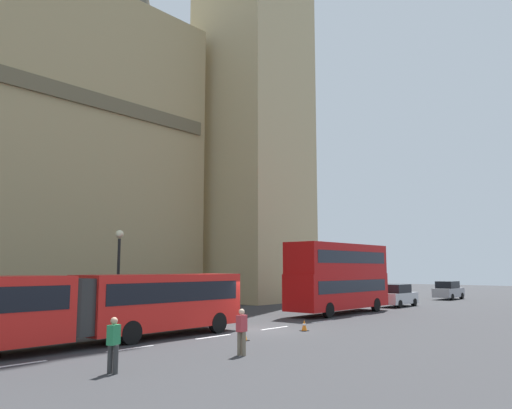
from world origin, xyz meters
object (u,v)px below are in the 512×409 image
at_px(pedestrian_by_kerb, 242,330).
at_px(traffic_cone_west, 244,334).
at_px(double_decker_bus, 339,275).
at_px(sedan_lead, 397,296).
at_px(traffic_cone_middle, 304,325).
at_px(articulated_bus, 71,304).
at_px(sedan_trailing, 448,290).
at_px(pedestrian_near_cones, 113,343).
at_px(street_lamp, 118,271).

bearing_deg(pedestrian_by_kerb, traffic_cone_west, 40.74).
distance_m(double_decker_bus, sedan_lead, 9.06).
bearing_deg(traffic_cone_middle, articulated_bus, 160.00).
xyz_separation_m(sedan_lead, sedan_trailing, (12.77, 0.41, 0.00)).
distance_m(sedan_trailing, pedestrian_near_cones, 44.35).
relative_size(double_decker_bus, sedan_trailing, 2.28).
bearing_deg(pedestrian_near_cones, pedestrian_by_kerb, -9.01).
relative_size(traffic_cone_west, street_lamp, 0.11).
height_order(sedan_lead, traffic_cone_west, sedan_lead).
bearing_deg(double_decker_bus, pedestrian_near_cones, -165.78).
bearing_deg(double_decker_bus, pedestrian_by_kerb, -159.62).
relative_size(sedan_lead, pedestrian_near_cones, 2.60).
bearing_deg(sedan_lead, double_decker_bus, 179.03).
height_order(traffic_cone_west, pedestrian_near_cones, pedestrian_near_cones).
relative_size(traffic_cone_middle, street_lamp, 0.11).
bearing_deg(articulated_bus, pedestrian_by_kerb, -63.46).
relative_size(sedan_trailing, street_lamp, 0.83).
bearing_deg(traffic_cone_west, traffic_cone_middle, 0.47).
bearing_deg(pedestrian_by_kerb, sedan_trailing, 9.75).
height_order(sedan_lead, sedan_trailing, same).
relative_size(articulated_bus, street_lamp, 3.33).
bearing_deg(sedan_trailing, pedestrian_by_kerb, -170.25).
bearing_deg(street_lamp, sedan_trailing, -6.55).
bearing_deg(traffic_cone_west, sedan_lead, 9.25).
xyz_separation_m(articulated_bus, traffic_cone_west, (6.11, -3.95, -1.46)).
distance_m(sedan_trailing, street_lamp, 37.28).
xyz_separation_m(sedan_lead, traffic_cone_middle, (-18.69, -3.76, -0.63)).
height_order(articulated_bus, sedan_lead, articulated_bus).
relative_size(double_decker_bus, pedestrian_near_cones, 5.94).
distance_m(traffic_cone_west, traffic_cone_middle, 4.63).
bearing_deg(pedestrian_near_cones, street_lamp, 55.53).
height_order(sedan_trailing, pedestrian_near_cones, sedan_trailing).
distance_m(traffic_cone_middle, pedestrian_by_kerb, 7.96).
xyz_separation_m(sedan_lead, pedestrian_near_cones, (-31.18, -5.50, -0.00)).
xyz_separation_m(traffic_cone_middle, pedestrian_near_cones, (-12.49, -1.74, 0.63)).
height_order(sedan_lead, traffic_cone_middle, sedan_lead).
bearing_deg(traffic_cone_west, pedestrian_by_kerb, -139.26).
xyz_separation_m(articulated_bus, traffic_cone_middle, (10.74, -3.91, -1.46)).
bearing_deg(double_decker_bus, traffic_cone_west, -164.71).
distance_m(articulated_bus, traffic_cone_west, 7.42).
xyz_separation_m(double_decker_bus, sedan_trailing, (21.65, 0.26, -1.80)).
height_order(double_decker_bus, pedestrian_near_cones, double_decker_bus).
bearing_deg(traffic_cone_west, articulated_bus, 147.12).
relative_size(double_decker_bus, sedan_lead, 2.28).
bearing_deg(street_lamp, double_decker_bus, -16.37).
distance_m(street_lamp, pedestrian_near_cones, 12.51).
distance_m(traffic_cone_west, pedestrian_by_kerb, 3.87).
relative_size(street_lamp, pedestrian_by_kerb, 3.12).
distance_m(articulated_bus, sedan_lead, 29.45).
xyz_separation_m(street_lamp, pedestrian_near_cones, (-6.97, -10.16, -2.14)).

